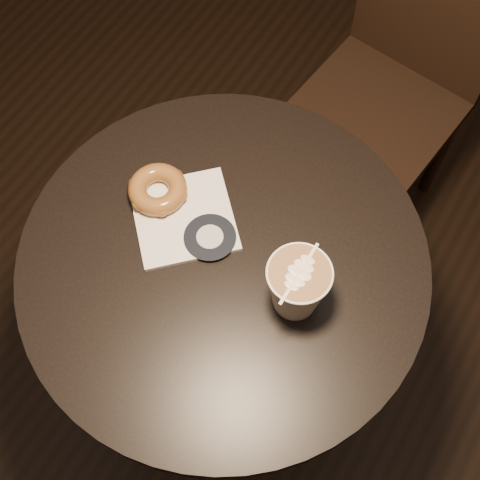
% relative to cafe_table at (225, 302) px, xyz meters
% --- Properties ---
extents(cafe_table, '(0.70, 0.70, 0.75)m').
position_rel_cafe_table_xyz_m(cafe_table, '(0.00, 0.00, 0.00)').
color(cafe_table, black).
rests_on(cafe_table, ground).
extents(chair, '(0.41, 0.41, 0.94)m').
position_rel_cafe_table_xyz_m(chair, '(0.03, 0.76, -0.03)').
color(chair, black).
rests_on(chair, ground).
extents(pastry_bag, '(0.24, 0.24, 0.01)m').
position_rel_cafe_table_xyz_m(pastry_bag, '(-0.10, 0.03, 0.20)').
color(pastry_bag, white).
rests_on(pastry_bag, cafe_table).
extents(doughnut, '(0.10, 0.10, 0.03)m').
position_rel_cafe_table_xyz_m(doughnut, '(-0.16, 0.04, 0.22)').
color(doughnut, brown).
rests_on(doughnut, pastry_bag).
extents(latte_cup, '(0.10, 0.10, 0.11)m').
position_rel_cafe_table_xyz_m(latte_cup, '(0.14, -0.00, 0.26)').
color(latte_cup, white).
rests_on(latte_cup, cafe_table).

